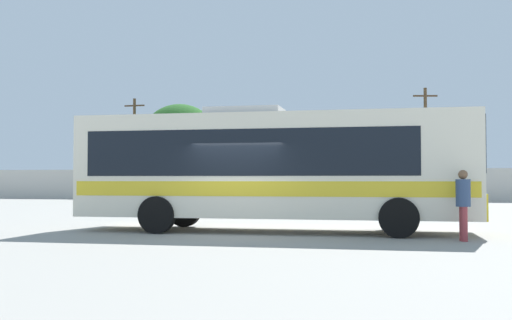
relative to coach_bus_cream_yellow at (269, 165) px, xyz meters
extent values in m
plane|color=gray|center=(-0.66, 8.94, -1.91)|extent=(300.00, 300.00, 0.00)
cube|color=beige|center=(-0.66, 26.23, -0.78)|extent=(80.00, 0.30, 2.28)
cube|color=silver|center=(0.13, 0.00, -0.02)|extent=(11.29, 2.79, 2.90)
cube|color=black|center=(-0.44, -0.01, 0.33)|extent=(9.27, 2.78, 1.28)
cube|color=yellow|center=(0.13, 0.00, -0.66)|extent=(11.07, 2.81, 0.41)
cube|color=#19212D|center=(5.76, 0.12, 0.50)|extent=(0.09, 2.30, 1.51)
cube|color=yellow|center=(5.77, 0.12, -1.12)|extent=(0.11, 2.50, 0.70)
cube|color=#B2B2B2|center=(-0.72, -0.02, 1.55)|extent=(2.23, 1.45, 0.24)
cylinder|color=black|center=(3.58, 1.30, -1.39)|extent=(1.05, 0.32, 1.04)
cylinder|color=black|center=(3.64, -1.15, -1.39)|extent=(1.05, 0.32, 1.04)
cylinder|color=black|center=(-2.99, 1.16, -1.39)|extent=(1.05, 0.32, 1.04)
cylinder|color=black|center=(-2.94, -1.29, -1.39)|extent=(1.05, 0.32, 1.04)
cylinder|color=#99383D|center=(5.16, -1.55, -1.49)|extent=(0.16, 0.16, 0.84)
cylinder|color=#99383D|center=(5.18, -1.70, -1.49)|extent=(0.16, 0.16, 0.84)
cylinder|color=#33476B|center=(5.17, -1.63, -0.74)|extent=(0.40, 0.40, 0.67)
sphere|color=brown|center=(5.17, -1.63, -0.29)|extent=(0.23, 0.23, 0.23)
cube|color=black|center=(-13.29, 22.83, -1.27)|extent=(4.30, 2.18, 0.65)
cube|color=black|center=(-13.08, 22.85, -0.68)|extent=(2.43, 1.86, 0.53)
cylinder|color=black|center=(-14.49, 21.83, -1.59)|extent=(0.66, 0.28, 0.64)
cylinder|color=black|center=(-14.65, 23.59, -1.59)|extent=(0.66, 0.28, 0.64)
cylinder|color=black|center=(-11.92, 22.07, -1.59)|extent=(0.66, 0.28, 0.64)
cylinder|color=black|center=(-12.09, 23.83, -1.59)|extent=(0.66, 0.28, 0.64)
cube|color=maroon|center=(-7.37, 22.59, -1.26)|extent=(4.35, 1.93, 0.66)
cube|color=black|center=(-7.58, 22.60, -0.66)|extent=(2.41, 1.73, 0.54)
cylinder|color=black|center=(-6.01, 23.44, -1.59)|extent=(0.65, 0.24, 0.64)
cylinder|color=black|center=(-6.06, 21.67, -1.59)|extent=(0.65, 0.24, 0.64)
cylinder|color=black|center=(-8.67, 23.52, -1.59)|extent=(0.65, 0.24, 0.64)
cylinder|color=black|center=(-8.73, 21.75, -1.59)|extent=(0.65, 0.24, 0.64)
cylinder|color=#4C3823|center=(5.91, 29.48, 2.26)|extent=(0.24, 0.24, 8.35)
cube|color=#473321|center=(5.91, 29.48, 5.84)|extent=(1.78, 0.51, 0.12)
cylinder|color=#4C3823|center=(-17.72, 30.14, 2.25)|extent=(0.24, 0.24, 8.34)
cube|color=#473321|center=(-17.72, 30.14, 5.82)|extent=(1.80, 0.20, 0.12)
cylinder|color=brown|center=(-20.29, 32.13, -0.80)|extent=(0.32, 0.32, 2.23)
ellipsoid|color=#2D6628|center=(-20.29, 32.13, 1.90)|extent=(4.53, 4.53, 3.85)
cylinder|color=brown|center=(-13.46, 29.59, -0.37)|extent=(0.32, 0.32, 3.09)
ellipsoid|color=#23561E|center=(-13.46, 29.59, 3.24)|extent=(5.90, 5.90, 5.02)
cylinder|color=brown|center=(0.47, 29.82, -0.23)|extent=(0.32, 0.32, 3.36)
ellipsoid|color=#38752D|center=(0.47, 29.82, 2.82)|extent=(3.91, 3.91, 3.32)
camera|label=1|loc=(3.49, -17.18, -0.41)|focal=42.49mm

